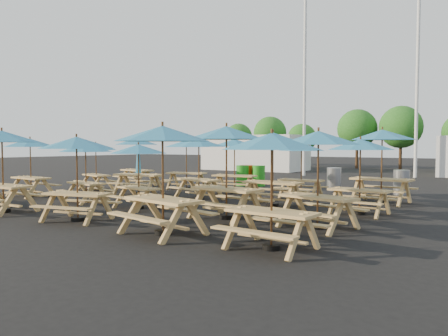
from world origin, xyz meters
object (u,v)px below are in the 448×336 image
Objects in this scene: waste_bin_3 at (334,179)px; waste_bin_4 at (402,182)px; picnic_unit_11 at (234,146)px; picnic_unit_19 at (382,139)px; picnic_unit_18 at (360,149)px; waste_bin_2 at (259,176)px; picnic_unit_5 at (86,151)px; picnic_unit_6 at (138,169)px; picnic_unit_8 at (77,148)px; picnic_unit_7 at (186,146)px; picnic_unit_3 at (137,144)px; picnic_unit_17 at (318,144)px; picnic_unit_1 at (30,146)px; picnic_unit_2 at (96,150)px; picnic_unit_10 at (199,146)px; picnic_unit_9 at (139,153)px; picnic_unit_15 at (301,150)px; waste_bin_1 at (246,175)px; picnic_unit_13 at (226,138)px; picnic_unit_16 at (272,148)px; picnic_unit_12 at (163,140)px; picnic_unit_14 at (273,142)px; picnic_unit_4 at (2,141)px; waste_bin_0 at (243,176)px.

waste_bin_3 is 1.00× the size of waste_bin_4.
picnic_unit_19 is at bearing -6.73° from picnic_unit_11.
waste_bin_2 is (-6.76, 6.11, -1.39)m from picnic_unit_18.
picnic_unit_6 is at bearing 105.06° from picnic_unit_5.
picnic_unit_7 is at bearing 95.17° from picnic_unit_8.
picnic_unit_3 is 0.98× the size of picnic_unit_17.
picnic_unit_6 is at bearing -109.65° from picnic_unit_7.
picnic_unit_5 is 3.94m from picnic_unit_8.
picnic_unit_1 is 3.14m from picnic_unit_5.
picnic_unit_19 reaches higher than waste_bin_2.
picnic_unit_17 is 9.36m from waste_bin_3.
picnic_unit_7 is at bearing 100.08° from picnic_unit_5.
picnic_unit_10 is (5.83, -0.14, 0.16)m from picnic_unit_2.
picnic_unit_9 is (2.92, -2.91, 0.74)m from picnic_unit_6.
picnic_unit_15 is at bearing 54.62° from picnic_unit_10.
waste_bin_1 is (-7.25, 8.80, -1.54)m from picnic_unit_17.
picnic_unit_10 is at bearing -116.82° from waste_bin_3.
picnic_unit_13 is 1.15× the size of picnic_unit_18.
picnic_unit_18 is (0.15, 5.20, -0.05)m from picnic_unit_16.
picnic_unit_12 reaches higher than picnic_unit_10.
picnic_unit_14 is at bearing 100.76° from picnic_unit_12.
picnic_unit_17 is 2.46× the size of waste_bin_4.
picnic_unit_6 is 10.44m from picnic_unit_16.
waste_bin_1 is at bearing 52.98° from picnic_unit_7.
picnic_unit_9 is at bearing -100.62° from picnic_unit_11.
picnic_unit_1 is 0.95× the size of picnic_unit_7.
picnic_unit_1 is 0.96× the size of picnic_unit_8.
picnic_unit_15 is (5.76, -0.27, -0.13)m from picnic_unit_7.
picnic_unit_11 is at bearing -131.42° from waste_bin_3.
picnic_unit_15 is 0.96× the size of picnic_unit_18.
picnic_unit_5 is at bearing 166.92° from picnic_unit_16.
picnic_unit_2 is 6.47m from picnic_unit_4.
picnic_unit_10 is at bearing 98.25° from picnic_unit_9.
picnic_unit_10 is 6.02m from waste_bin_0.
picnic_unit_11 is 9.81m from picnic_unit_16.
picnic_unit_5 is 10.32m from picnic_unit_19.
waste_bin_2 is at bearing 123.89° from picnic_unit_16.
waste_bin_4 is (11.88, 8.65, -1.46)m from picnic_unit_1.
picnic_unit_10 is 6.16m from waste_bin_2.
picnic_unit_11 is at bearing 76.52° from picnic_unit_8.
picnic_unit_9 is at bearing -33.69° from picnic_unit_3.
picnic_unit_6 is 7.02m from picnic_unit_13.
picnic_unit_19 reaches higher than picnic_unit_6.
picnic_unit_6 is at bearing 13.50° from picnic_unit_2.
picnic_unit_14 reaches higher than picnic_unit_17.
picnic_unit_1 is at bearing -149.84° from picnic_unit_19.
picnic_unit_5 is at bearing -170.99° from picnic_unit_9.
picnic_unit_3 is 1.15× the size of picnic_unit_15.
picnic_unit_4 is 1.16× the size of picnic_unit_15.
picnic_unit_18 is at bearing -82.98° from picnic_unit_19.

